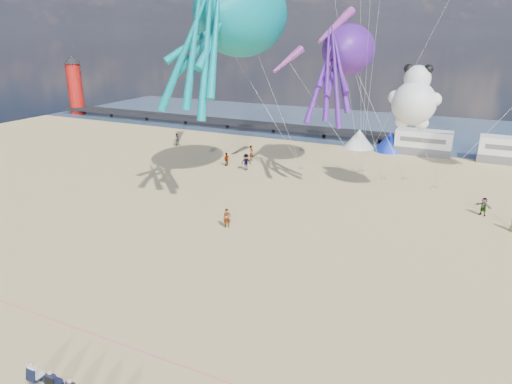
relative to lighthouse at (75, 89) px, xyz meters
name	(u,v)px	position (x,y,z in m)	size (l,w,h in m)	color
ground	(219,305)	(56.00, -44.00, -4.50)	(120.00, 120.00, 0.00)	#DEC280
water	(394,128)	(56.00, 11.00, -4.48)	(120.00, 120.00, 0.00)	#374D69
pier	(206,120)	(28.00, 0.00, -3.50)	(60.00, 3.00, 0.50)	black
lighthouse	(75,89)	(0.00, 0.00, 0.00)	(2.60, 2.60, 9.00)	#A5140F
motorhome_0	(423,142)	(62.00, -4.00, -3.00)	(6.60, 2.50, 3.00)	silver
motorhome_1	(510,151)	(71.50, -4.00, -3.00)	(6.60, 2.50, 3.00)	silver
tent_white	(359,139)	(54.00, -4.00, -3.30)	(4.00, 4.00, 2.40)	white
tent_blue	(390,142)	(58.00, -4.00, -3.30)	(4.00, 4.00, 2.40)	#1933CC
rope_line	(165,360)	(56.00, -49.00, -4.48)	(0.03, 0.03, 34.00)	#F2338C
standing_person	(227,218)	(51.15, -34.42, -3.72)	(0.57, 0.37, 1.55)	tan
beachgoer_1	(177,139)	(31.71, -13.39, -3.68)	(0.80, 0.52, 1.64)	#7F6659
beachgoer_2	(246,162)	(45.38, -19.77, -3.58)	(0.89, 0.70, 1.84)	#7F6659
beachgoer_3	(227,159)	(42.57, -19.13, -3.74)	(0.99, 0.57, 1.53)	#7F6659
beachgoer_4	(484,207)	(69.01, -23.00, -3.73)	(0.90, 0.38, 1.54)	#7F6659
beachgoer_5	(251,153)	(44.17, -15.97, -3.58)	(1.71, 0.55, 1.85)	#7F6659
sandbag_a	(302,168)	(50.79, -16.81, -4.39)	(0.50, 0.35, 0.22)	gray
sandbag_b	(384,178)	(59.74, -16.60, -4.39)	(0.50, 0.35, 0.22)	gray
sandbag_c	(434,187)	(64.74, -17.38, -4.39)	(0.50, 0.35, 0.22)	gray
sandbag_d	(405,179)	(61.73, -15.71, -4.39)	(0.50, 0.35, 0.22)	gray
sandbag_e	(361,171)	(56.98, -14.96, -4.39)	(0.50, 0.35, 0.22)	gray
kite_octopus_teal	(242,14)	(47.92, -25.32, 11.37)	(5.21, 12.15, 13.89)	#037F89
kite_octopus_purple	(349,50)	(55.22, -16.69, 8.23)	(4.31, 10.06, 11.50)	#481885
kite_panda	(414,103)	(62.42, -21.44, 4.11)	(4.55, 4.28, 6.42)	silver
windsock_left	(216,25)	(40.66, -17.43, 10.66)	(1.10, 7.82, 7.82)	red
windsock_mid	(336,26)	(54.32, -18.58, 10.42)	(1.00, 6.48, 6.48)	red
windsock_right	(288,60)	(49.34, -18.06, 7.18)	(0.90, 4.38, 4.38)	red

